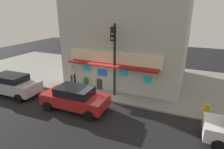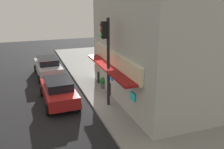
{
  "view_description": "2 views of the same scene",
  "coord_description": "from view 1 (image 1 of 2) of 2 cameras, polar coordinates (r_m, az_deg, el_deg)",
  "views": [
    {
      "loc": [
        6.03,
        -11.01,
        6.28
      ],
      "look_at": [
        0.47,
        1.59,
        1.51
      ],
      "focal_mm": 30.14,
      "sensor_mm": 36.0,
      "label": 1
    },
    {
      "loc": [
        14.25,
        -3.59,
        6.6
      ],
      "look_at": [
        0.3,
        1.45,
        1.84
      ],
      "focal_mm": 39.76,
      "sensor_mm": 36.0,
      "label": 2
    }
  ],
  "objects": [
    {
      "name": "trash_can",
      "position": [
        15.48,
        -3.62,
        -2.69
      ],
      "size": [
        0.56,
        0.56,
        0.84
      ],
      "primitive_type": "cylinder",
      "color": "#2D2D2D",
      "rests_on": "sidewalk"
    },
    {
      "name": "parked_car_red",
      "position": [
        12.65,
        -11.18,
        -6.95
      ],
      "size": [
        4.39,
        2.13,
        1.54
      ],
      "color": "#AD1E1E",
      "rests_on": "ground_plane"
    },
    {
      "name": "potted_plant_by_window",
      "position": [
        15.95,
        -7.89,
        -2.09
      ],
      "size": [
        0.51,
        0.51,
        0.81
      ],
      "color": "#59595B",
      "rests_on": "sidewalk"
    },
    {
      "name": "ground_plane",
      "position": [
        14.03,
        -4.42,
        -7.54
      ],
      "size": [
        49.77,
        49.77,
        0.0
      ],
      "primitive_type": "plane",
      "color": "black"
    },
    {
      "name": "corner_building",
      "position": [
        17.38,
        5.53,
        12.93
      ],
      "size": [
        9.75,
        8.43,
        8.63
      ],
      "color": "#ADB2A8",
      "rests_on": "sidewalk"
    },
    {
      "name": "pedestrian",
      "position": [
        16.49,
        -11.81,
        0.34
      ],
      "size": [
        0.54,
        0.6,
        1.74
      ],
      "color": "black",
      "rests_on": "sidewalk"
    },
    {
      "name": "sidewalk",
      "position": [
        18.33,
        3.15,
        -0.75
      ],
      "size": [
        33.18,
        10.3,
        0.12
      ],
      "primitive_type": "cube",
      "color": "gray",
      "rests_on": "ground_plane"
    },
    {
      "name": "parked_car_silver",
      "position": [
        16.49,
        -28.24,
        -2.56
      ],
      "size": [
        4.65,
        2.19,
        1.59
      ],
      "color": "#B7B7BC",
      "rests_on": "ground_plane"
    },
    {
      "name": "potted_plant_by_doorway",
      "position": [
        15.12,
        2.81,
        -2.79
      ],
      "size": [
        0.64,
        0.64,
        0.96
      ],
      "color": "brown",
      "rests_on": "sidewalk"
    },
    {
      "name": "fire_hydrant",
      "position": [
        12.99,
        26.69,
        -9.48
      ],
      "size": [
        0.54,
        0.3,
        0.81
      ],
      "color": "gold",
      "rests_on": "sidewalk"
    },
    {
      "name": "traffic_light",
      "position": [
        13.24,
        0.62,
        6.99
      ],
      "size": [
        0.32,
        0.58,
        5.28
      ],
      "color": "black",
      "rests_on": "sidewalk"
    }
  ]
}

